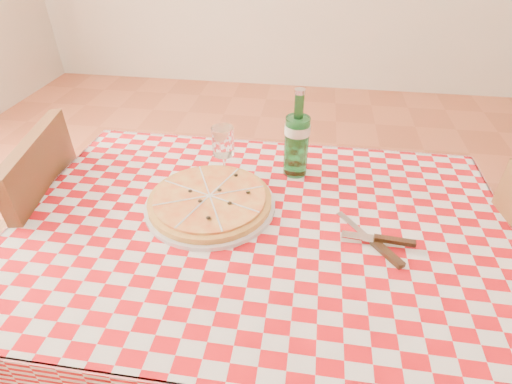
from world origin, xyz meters
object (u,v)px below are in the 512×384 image
Objects in this scene: pizza_plate at (210,200)px; chair_far at (37,242)px; water_bottle at (297,134)px; dining_table at (260,251)px; wine_glass at (224,153)px.

chair_far is at bearing 178.41° from pizza_plate.
dining_table is at bearing -105.18° from water_bottle.
chair_far is at bearing 174.61° from dining_table.
water_bottle is (0.07, 0.26, 0.23)m from dining_table.
chair_far is at bearing -167.09° from water_bottle.
chair_far is (-0.77, 0.07, -0.14)m from dining_table.
pizza_plate is (-0.15, 0.06, 0.12)m from dining_table.
pizza_plate is 0.32m from water_bottle.
water_bottle is 0.23m from wine_glass.
wine_glass is (-0.21, -0.05, -0.05)m from water_bottle.
pizza_plate is 1.33× the size of water_bottle.
water_bottle is at bearing 14.31° from wine_glass.
wine_glass is at bearing -178.81° from chair_far.
dining_table is 1.32× the size of chair_far.
wine_glass is at bearing 87.32° from pizza_plate.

